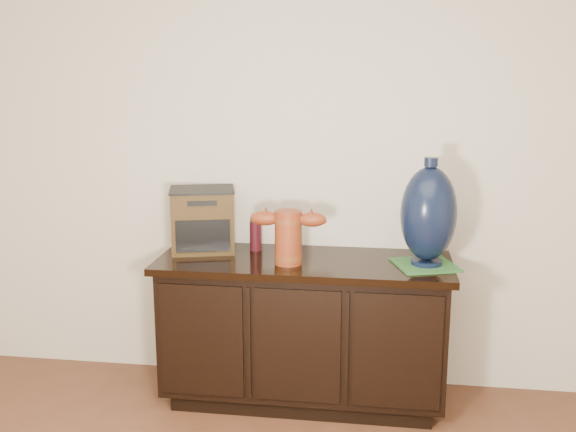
% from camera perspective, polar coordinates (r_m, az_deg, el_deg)
% --- Properties ---
extents(room, '(5.00, 5.00, 5.00)m').
position_cam_1_polar(room, '(1.12, -12.36, -8.30)').
color(room, '#58311E').
rests_on(room, ground).
extents(sideboard, '(1.46, 0.56, 0.75)m').
position_cam_1_polar(sideboard, '(3.48, 1.33, -9.53)').
color(sideboard, black).
rests_on(sideboard, ground).
extents(terracotta_vessel, '(0.37, 0.14, 0.26)m').
position_cam_1_polar(terracotta_vessel, '(3.24, 0.02, -1.55)').
color(terracotta_vessel, maroon).
rests_on(terracotta_vessel, sideboard).
extents(tv_radio, '(0.38, 0.34, 0.33)m').
position_cam_1_polar(tv_radio, '(3.51, -7.24, -0.32)').
color(tv_radio, '#3D280F').
rests_on(tv_radio, sideboard).
extents(green_mat, '(0.35, 0.35, 0.01)m').
position_cam_1_polar(green_mat, '(3.32, 11.53, -4.07)').
color(green_mat, '#2D632C').
rests_on(green_mat, sideboard).
extents(lamp_base, '(0.33, 0.33, 0.52)m').
position_cam_1_polar(lamp_base, '(3.26, 11.82, 0.14)').
color(lamp_base, black).
rests_on(lamp_base, green_mat).
extents(spray_can, '(0.06, 0.06, 0.18)m').
position_cam_1_polar(spray_can, '(3.51, -2.76, -1.52)').
color(spray_can, '#5B0F1B').
rests_on(spray_can, sideboard).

